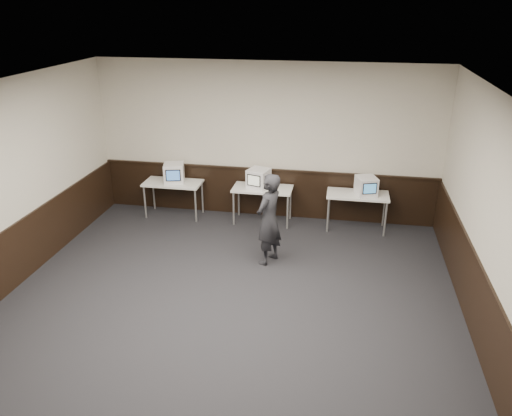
{
  "coord_description": "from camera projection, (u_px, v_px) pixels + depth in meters",
  "views": [
    {
      "loc": [
        1.56,
        -5.73,
        4.28
      ],
      "look_at": [
        0.23,
        1.6,
        1.15
      ],
      "focal_mm": 35.0,
      "sensor_mm": 36.0,
      "label": 1
    }
  ],
  "objects": [
    {
      "name": "floor",
      "position": [
        220.0,
        324.0,
        7.11
      ],
      "size": [
        8.0,
        8.0,
        0.0
      ],
      "primitive_type": "plane",
      "color": "black",
      "rests_on": "ground"
    },
    {
      "name": "ceiling",
      "position": [
        213.0,
        98.0,
        5.87
      ],
      "size": [
        8.0,
        8.0,
        0.0
      ],
      "primitive_type": "plane",
      "rotation": [
        3.14,
        0.0,
        0.0
      ],
      "color": "white",
      "rests_on": "back_wall"
    },
    {
      "name": "back_wall",
      "position": [
        266.0,
        142.0,
        10.12
      ],
      "size": [
        7.0,
        0.0,
        7.0
      ],
      "primitive_type": "plane",
      "rotation": [
        1.57,
        0.0,
        0.0
      ],
      "color": "beige",
      "rests_on": "ground"
    },
    {
      "name": "right_wall",
      "position": [
        503.0,
        244.0,
        5.92
      ],
      "size": [
        0.0,
        8.0,
        8.0
      ],
      "primitive_type": "plane",
      "rotation": [
        1.57,
        0.0,
        -1.57
      ],
      "color": "beige",
      "rests_on": "ground"
    },
    {
      "name": "wainscot_back",
      "position": [
        265.0,
        193.0,
        10.53
      ],
      "size": [
        6.98,
        0.04,
        1.0
      ],
      "primitive_type": "cube",
      "color": "black",
      "rests_on": "back_wall"
    },
    {
      "name": "wainscot_right",
      "position": [
        484.0,
        321.0,
        6.35
      ],
      "size": [
        0.04,
        7.98,
        1.0
      ],
      "primitive_type": "cube",
      "color": "black",
      "rests_on": "right_wall"
    },
    {
      "name": "wainscot_rail",
      "position": [
        265.0,
        170.0,
        10.31
      ],
      "size": [
        6.98,
        0.06,
        0.04
      ],
      "primitive_type": "cube",
      "color": "black",
      "rests_on": "wainscot_back"
    },
    {
      "name": "desk_left",
      "position": [
        173.0,
        185.0,
        10.43
      ],
      "size": [
        1.2,
        0.6,
        0.75
      ],
      "color": "white",
      "rests_on": "ground"
    },
    {
      "name": "desk_center",
      "position": [
        262.0,
        191.0,
        10.11
      ],
      "size": [
        1.2,
        0.6,
        0.75
      ],
      "color": "white",
      "rests_on": "ground"
    },
    {
      "name": "desk_right",
      "position": [
        358.0,
        197.0,
        9.8
      ],
      "size": [
        1.2,
        0.6,
        0.75
      ],
      "color": "white",
      "rests_on": "ground"
    },
    {
      "name": "emac_left",
      "position": [
        174.0,
        173.0,
        10.31
      ],
      "size": [
        0.5,
        0.51,
        0.41
      ],
      "rotation": [
        0.0,
        0.0,
        0.25
      ],
      "color": "white",
      "rests_on": "desk_left"
    },
    {
      "name": "emac_center",
      "position": [
        258.0,
        178.0,
        10.03
      ],
      "size": [
        0.49,
        0.51,
        0.39
      ],
      "rotation": [
        0.0,
        0.0,
        -0.3
      ],
      "color": "white",
      "rests_on": "desk_center"
    },
    {
      "name": "emac_right",
      "position": [
        366.0,
        186.0,
        9.65
      ],
      "size": [
        0.47,
        0.49,
        0.37
      ],
      "rotation": [
        0.0,
        0.0,
        0.32
      ],
      "color": "white",
      "rests_on": "desk_right"
    },
    {
      "name": "person",
      "position": [
        269.0,
        219.0,
        8.49
      ],
      "size": [
        0.6,
        0.7,
        1.63
      ],
      "primitive_type": "imported",
      "rotation": [
        0.0,
        0.0,
        -2.0
      ],
      "color": "black",
      "rests_on": "ground"
    }
  ]
}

